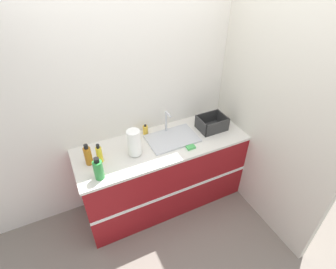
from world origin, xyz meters
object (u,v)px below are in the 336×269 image
object	(u,v)px
sink	(172,138)
bottle_green	(98,169)
paper_towel_roll	(134,143)
bottle_amber	(88,155)
soap_dispenser	(145,130)
dish_rack	(212,124)
bottle_yellow	(99,154)

from	to	relation	value
sink	bottle_green	bearing A→B (deg)	-164.45
paper_towel_roll	bottle_amber	world-z (taller)	paper_towel_roll
sink	bottle_amber	distance (m)	0.90
sink	soap_dispenser	bearing A→B (deg)	136.91
paper_towel_roll	bottle_green	distance (m)	0.44
sink	bottle_amber	xyz separation A→B (m)	(-0.89, -0.00, 0.08)
dish_rack	bottle_yellow	size ratio (longest dim) A/B	1.50
dish_rack	soap_dispenser	size ratio (longest dim) A/B	2.53
bottle_green	bottle_yellow	size ratio (longest dim) A/B	1.13
bottle_amber	bottle_yellow	distance (m)	0.11
dish_rack	soap_dispenser	xyz separation A→B (m)	(-0.72, 0.23, -0.00)
sink	dish_rack	size ratio (longest dim) A/B	1.74
bottle_amber	soap_dispenser	size ratio (longest dim) A/B	1.88
sink	paper_towel_roll	world-z (taller)	paper_towel_roll
bottle_amber	bottle_green	distance (m)	0.24
dish_rack	bottle_amber	bearing A→B (deg)	179.48
dish_rack	bottle_yellow	bearing A→B (deg)	-179.91
sink	paper_towel_roll	size ratio (longest dim) A/B	1.90
bottle_amber	bottle_green	size ratio (longest dim) A/B	0.98
dish_rack	bottle_green	size ratio (longest dim) A/B	1.32
bottle_amber	bottle_yellow	xyz separation A→B (m)	(0.10, -0.01, -0.01)
sink	bottle_green	world-z (taller)	sink
paper_towel_roll	dish_rack	distance (m)	0.95
sink	paper_towel_roll	bearing A→B (deg)	-172.06
sink	bottle_amber	size ratio (longest dim) A/B	2.34
dish_rack	bottle_yellow	xyz separation A→B (m)	(-1.29, -0.00, 0.03)
bottle_amber	soap_dispenser	distance (m)	0.70
paper_towel_roll	dish_rack	size ratio (longest dim) A/B	0.92
paper_towel_roll	bottle_yellow	world-z (taller)	paper_towel_roll
bottle_green	bottle_yellow	distance (m)	0.23
bottle_green	soap_dispenser	distance (m)	0.77
sink	bottle_green	distance (m)	0.89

